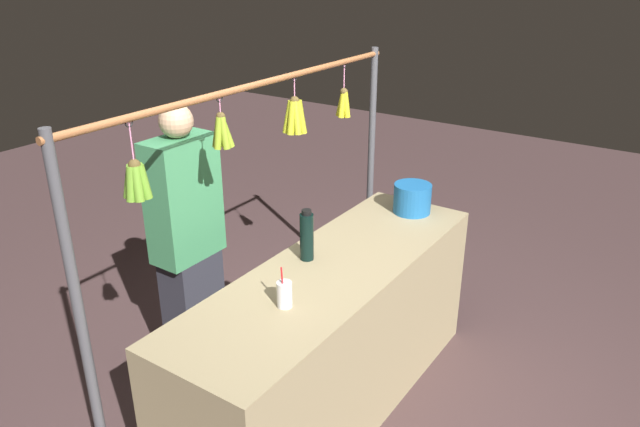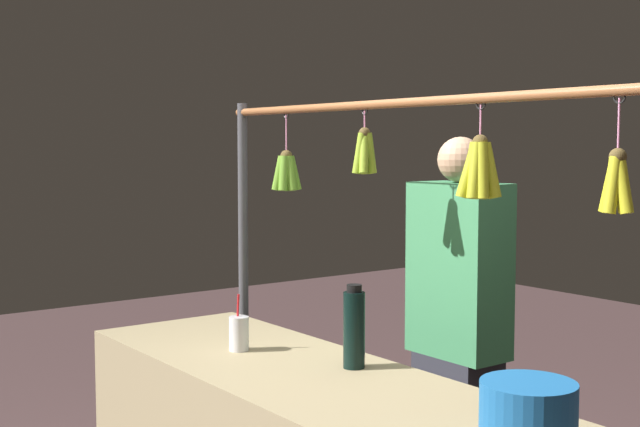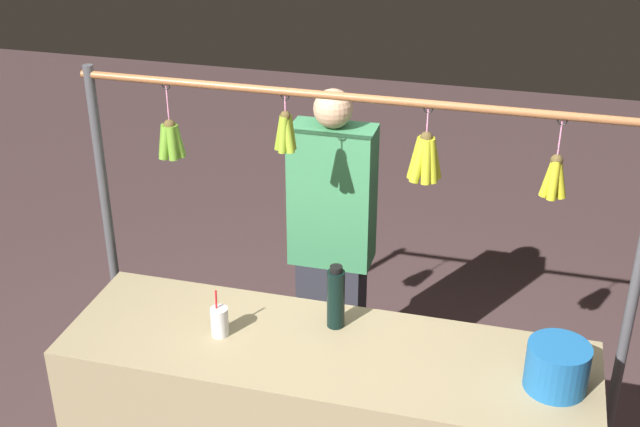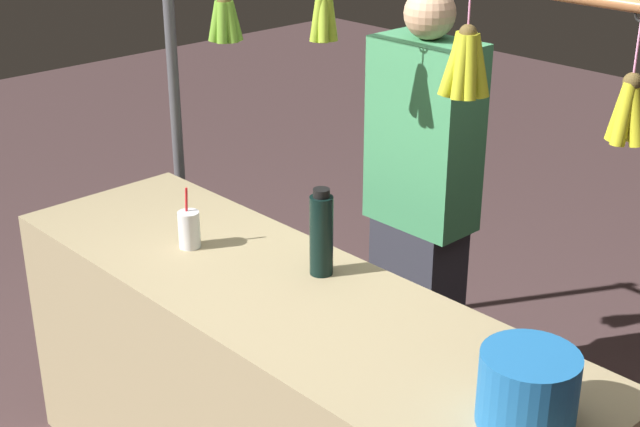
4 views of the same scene
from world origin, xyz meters
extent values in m
cylinder|color=#4C4C51|center=(1.13, -0.43, 0.89)|extent=(0.04, 0.04, 1.78)
cylinder|color=#9E6038|center=(0.00, -0.43, 1.74)|extent=(2.33, 0.03, 0.03)
torus|color=black|center=(-0.78, -0.43, 1.73)|extent=(0.04, 0.01, 0.04)
cylinder|color=pink|center=(-0.78, -0.43, 1.65)|extent=(0.01, 0.01, 0.16)
sphere|color=brown|center=(-0.78, -0.43, 1.57)|extent=(0.05, 0.05, 0.05)
cylinder|color=gold|center=(-0.76, -0.43, 1.49)|extent=(0.07, 0.04, 0.16)
cylinder|color=gold|center=(-0.77, -0.41, 1.49)|extent=(0.04, 0.06, 0.16)
cylinder|color=gold|center=(-0.79, -0.43, 1.49)|extent=(0.07, 0.04, 0.16)
cylinder|color=gold|center=(-0.78, -0.45, 1.49)|extent=(0.04, 0.07, 0.16)
torus|color=black|center=(-0.29, -0.43, 1.73)|extent=(0.04, 0.01, 0.04)
cylinder|color=pink|center=(-0.29, -0.43, 1.67)|extent=(0.01, 0.01, 0.12)
sphere|color=brown|center=(-0.29, -0.43, 1.61)|extent=(0.05, 0.05, 0.05)
cylinder|color=gold|center=(-0.25, -0.43, 1.52)|extent=(0.07, 0.04, 0.18)
cylinder|color=gold|center=(-0.27, -0.40, 1.52)|extent=(0.07, 0.08, 0.18)
cylinder|color=gold|center=(-0.29, -0.40, 1.52)|extent=(0.05, 0.07, 0.18)
cylinder|color=gold|center=(-0.31, -0.41, 1.52)|extent=(0.06, 0.05, 0.18)
cylinder|color=gold|center=(-0.32, -0.44, 1.52)|extent=(0.07, 0.05, 0.18)
cylinder|color=gold|center=(-0.29, -0.46, 1.52)|extent=(0.05, 0.08, 0.18)
cylinder|color=gold|center=(-0.26, -0.46, 1.52)|extent=(0.06, 0.06, 0.18)
torus|color=black|center=(0.28, -0.43, 1.73)|extent=(0.04, 0.01, 0.04)
cylinder|color=pink|center=(0.28, -0.43, 1.68)|extent=(0.01, 0.01, 0.08)
sphere|color=brown|center=(0.28, -0.43, 1.64)|extent=(0.04, 0.04, 0.04)
cylinder|color=#8CAC29|center=(0.30, -0.43, 1.57)|extent=(0.06, 0.03, 0.15)
cylinder|color=#8CAC29|center=(0.29, -0.41, 1.57)|extent=(0.04, 0.06, 0.15)
cylinder|color=#8CAC29|center=(0.27, -0.42, 1.57)|extent=(0.06, 0.06, 0.16)
cylinder|color=#8CAC29|center=(0.27, -0.44, 1.57)|extent=(0.05, 0.05, 0.15)
cylinder|color=#8CAC29|center=(0.29, -0.45, 1.57)|extent=(0.04, 0.06, 0.15)
torus|color=black|center=(0.79, -0.43, 1.73)|extent=(0.04, 0.01, 0.04)
cylinder|color=pink|center=(0.79, -0.43, 1.64)|extent=(0.01, 0.01, 0.17)
sphere|color=brown|center=(0.79, -0.43, 1.55)|extent=(0.05, 0.05, 0.05)
cylinder|color=#68A02D|center=(0.82, -0.43, 1.48)|extent=(0.06, 0.04, 0.15)
cylinder|color=#68A02D|center=(0.80, -0.41, 1.48)|extent=(0.05, 0.06, 0.15)
cylinder|color=#68A02D|center=(0.77, -0.41, 1.48)|extent=(0.05, 0.06, 0.15)
cylinder|color=#68A02D|center=(0.76, -0.43, 1.48)|extent=(0.06, 0.04, 0.15)
cylinder|color=#68A02D|center=(0.77, -0.45, 1.48)|extent=(0.06, 0.06, 0.15)
cylinder|color=#68A02D|center=(0.80, -0.46, 1.48)|extent=(0.05, 0.07, 0.15)
cylinder|color=black|center=(0.00, -0.16, 1.00)|extent=(0.07, 0.07, 0.25)
cylinder|color=black|center=(0.00, -0.16, 1.13)|extent=(0.05, 0.05, 0.02)
cylinder|color=#1D62A5|center=(-0.86, 0.02, 0.96)|extent=(0.23, 0.23, 0.18)
cylinder|color=silver|center=(0.43, 0.02, 0.93)|extent=(0.07, 0.07, 0.12)
cylinder|color=red|center=(0.44, 0.02, 0.97)|extent=(0.01, 0.02, 0.20)
cube|color=#3F8C59|center=(0.19, -0.83, 1.11)|extent=(0.39, 0.21, 0.68)
sphere|color=tan|center=(0.19, -0.83, 1.54)|extent=(0.18, 0.18, 0.18)
camera|label=1|loc=(2.25, 1.45, 2.33)|focal=33.91mm
camera|label=2|loc=(-2.11, 1.56, 1.60)|focal=47.53mm
camera|label=3|loc=(-0.66, 2.57, 2.80)|focal=46.99mm
camera|label=4|loc=(-1.78, 1.53, 2.13)|focal=50.95mm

